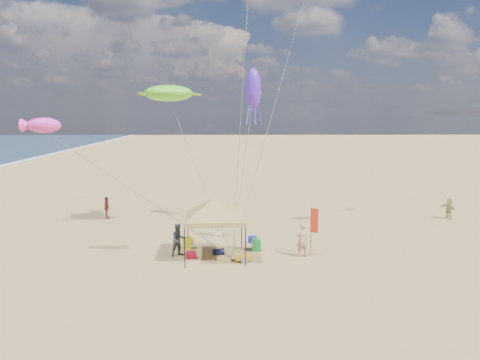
{
  "coord_description": "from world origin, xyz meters",
  "views": [
    {
      "loc": [
        -0.63,
        -23.77,
        7.98
      ],
      "look_at": [
        0.0,
        3.0,
        4.0
      ],
      "focal_mm": 34.09,
      "sensor_mm": 36.0,
      "label": 1
    }
  ],
  "objects_px": {
    "person_near_a": "(302,240)",
    "person_far_c": "(449,208)",
    "chair_green": "(256,245)",
    "cooler_blue": "(253,239)",
    "chair_yellow": "(187,243)",
    "person_near_c": "(217,224)",
    "person_far_a": "(107,207)",
    "feather_flag": "(314,223)",
    "person_near_b": "(179,240)",
    "cooler_red": "(191,255)",
    "beach_cart": "(244,258)",
    "canopy_tent": "(215,200)"
  },
  "relations": [
    {
      "from": "chair_green",
      "to": "person_near_a",
      "type": "xyz_separation_m",
      "value": [
        2.47,
        -1.16,
        0.61
      ]
    },
    {
      "from": "feather_flag",
      "to": "person_far_c",
      "type": "xyz_separation_m",
      "value": [
        11.89,
        8.67,
        -1.04
      ]
    },
    {
      "from": "chair_green",
      "to": "person_far_c",
      "type": "distance_m",
      "value": 16.91
    },
    {
      "from": "cooler_blue",
      "to": "chair_yellow",
      "type": "bearing_deg",
      "value": -162.22
    },
    {
      "from": "cooler_blue",
      "to": "person_far_a",
      "type": "height_order",
      "value": "person_far_a"
    },
    {
      "from": "canopy_tent",
      "to": "cooler_blue",
      "type": "bearing_deg",
      "value": 52.59
    },
    {
      "from": "person_far_a",
      "to": "person_far_c",
      "type": "relative_size",
      "value": 1.05
    },
    {
      "from": "beach_cart",
      "to": "feather_flag",
      "type": "bearing_deg",
      "value": 13.55
    },
    {
      "from": "cooler_blue",
      "to": "beach_cart",
      "type": "distance_m",
      "value": 3.65
    },
    {
      "from": "feather_flag",
      "to": "person_far_a",
      "type": "height_order",
      "value": "feather_flag"
    },
    {
      "from": "cooler_red",
      "to": "cooler_blue",
      "type": "relative_size",
      "value": 1.0
    },
    {
      "from": "cooler_red",
      "to": "person_near_a",
      "type": "height_order",
      "value": "person_near_a"
    },
    {
      "from": "cooler_red",
      "to": "person_near_c",
      "type": "height_order",
      "value": "person_near_c"
    },
    {
      "from": "person_near_a",
      "to": "person_near_c",
      "type": "relative_size",
      "value": 1.19
    },
    {
      "from": "person_near_a",
      "to": "chair_green",
      "type": "bearing_deg",
      "value": -43.68
    },
    {
      "from": "chair_green",
      "to": "beach_cart",
      "type": "relative_size",
      "value": 0.78
    },
    {
      "from": "person_near_a",
      "to": "person_far_c",
      "type": "distance_m",
      "value": 15.39
    },
    {
      "from": "cooler_red",
      "to": "beach_cart",
      "type": "distance_m",
      "value": 2.93
    },
    {
      "from": "canopy_tent",
      "to": "chair_yellow",
      "type": "relative_size",
      "value": 9.08
    },
    {
      "from": "canopy_tent",
      "to": "person_far_a",
      "type": "relative_size",
      "value": 3.76
    },
    {
      "from": "feather_flag",
      "to": "person_near_b",
      "type": "bearing_deg",
      "value": 179.47
    },
    {
      "from": "cooler_blue",
      "to": "chair_yellow",
      "type": "height_order",
      "value": "chair_yellow"
    },
    {
      "from": "canopy_tent",
      "to": "cooler_red",
      "type": "distance_m",
      "value": 3.34
    },
    {
      "from": "person_near_c",
      "to": "person_far_a",
      "type": "relative_size",
      "value": 0.95
    },
    {
      "from": "person_near_b",
      "to": "person_near_c",
      "type": "height_order",
      "value": "person_near_b"
    },
    {
      "from": "feather_flag",
      "to": "beach_cart",
      "type": "bearing_deg",
      "value": -166.45
    },
    {
      "from": "beach_cart",
      "to": "person_near_b",
      "type": "height_order",
      "value": "person_near_b"
    },
    {
      "from": "cooler_blue",
      "to": "person_near_a",
      "type": "relative_size",
      "value": 0.28
    },
    {
      "from": "chair_yellow",
      "to": "person_far_a",
      "type": "relative_size",
      "value": 0.41
    },
    {
      "from": "cooler_blue",
      "to": "beach_cart",
      "type": "relative_size",
      "value": 0.6
    },
    {
      "from": "cooler_blue",
      "to": "canopy_tent",
      "type": "bearing_deg",
      "value": -127.41
    },
    {
      "from": "person_near_c",
      "to": "person_far_c",
      "type": "distance_m",
      "value": 17.98
    },
    {
      "from": "person_far_c",
      "to": "chair_yellow",
      "type": "bearing_deg",
      "value": -84.45
    },
    {
      "from": "feather_flag",
      "to": "person_near_a",
      "type": "xyz_separation_m",
      "value": [
        -0.67,
        -0.22,
        -0.89
      ]
    },
    {
      "from": "beach_cart",
      "to": "person_near_a",
      "type": "xyz_separation_m",
      "value": [
        3.28,
        0.73,
        0.76
      ]
    },
    {
      "from": "person_near_b",
      "to": "person_far_c",
      "type": "bearing_deg",
      "value": -4.75
    },
    {
      "from": "feather_flag",
      "to": "cooler_red",
      "type": "relative_size",
      "value": 5.08
    },
    {
      "from": "person_near_a",
      "to": "person_near_c",
      "type": "xyz_separation_m",
      "value": [
        -4.83,
        4.34,
        -0.16
      ]
    },
    {
      "from": "chair_green",
      "to": "person_far_c",
      "type": "height_order",
      "value": "person_far_c"
    },
    {
      "from": "chair_yellow",
      "to": "beach_cart",
      "type": "xyz_separation_m",
      "value": [
        3.26,
        -2.33,
        -0.15
      ]
    },
    {
      "from": "feather_flag",
      "to": "chair_green",
      "type": "xyz_separation_m",
      "value": [
        -3.14,
        0.95,
        -1.5
      ]
    },
    {
      "from": "chair_yellow",
      "to": "person_near_a",
      "type": "bearing_deg",
      "value": -13.7
    },
    {
      "from": "cooler_red",
      "to": "person_near_b",
      "type": "bearing_deg",
      "value": 147.61
    },
    {
      "from": "beach_cart",
      "to": "person_near_c",
      "type": "relative_size",
      "value": 0.56
    },
    {
      "from": "cooler_blue",
      "to": "beach_cart",
      "type": "height_order",
      "value": "cooler_blue"
    },
    {
      "from": "chair_yellow",
      "to": "person_near_b",
      "type": "height_order",
      "value": "person_near_b"
    },
    {
      "from": "beach_cart",
      "to": "person_far_a",
      "type": "bearing_deg",
      "value": 134.32
    },
    {
      "from": "person_far_a",
      "to": "person_far_c",
      "type": "bearing_deg",
      "value": -98.95
    },
    {
      "from": "chair_green",
      "to": "chair_yellow",
      "type": "bearing_deg",
      "value": 173.94
    },
    {
      "from": "person_near_b",
      "to": "person_far_a",
      "type": "xyz_separation_m",
      "value": [
        -6.48,
        9.31,
        -0.08
      ]
    }
  ]
}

